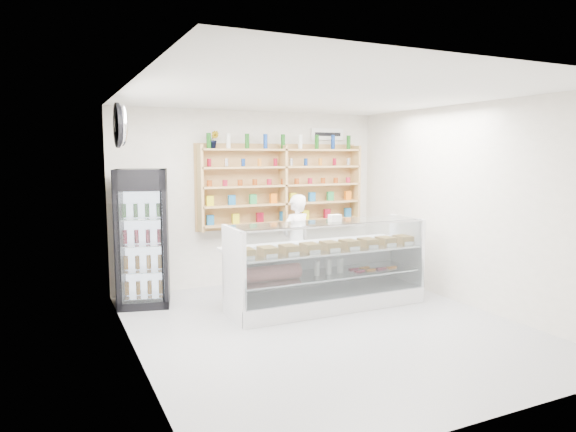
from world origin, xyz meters
TOP-DOWN VIEW (x-y plane):
  - room at (0.00, 0.00)m, footprint 5.00×5.00m
  - display_counter at (0.41, 0.73)m, footprint 2.75×0.82m
  - shop_worker at (0.45, 1.77)m, footprint 0.62×0.50m
  - drinks_cooler at (-1.85, 1.92)m, footprint 0.83×0.81m
  - wall_shelving at (0.50, 2.34)m, footprint 2.84×0.28m
  - potted_plant at (-0.67, 2.34)m, footprint 0.18×0.17m
  - security_mirror at (-2.17, 1.20)m, footprint 0.15×0.50m
  - wall_sign at (1.40, 2.47)m, footprint 0.62×0.03m

SIDE VIEW (x-z plane):
  - display_counter at x=0.41m, z-range -0.26..0.94m
  - shop_worker at x=0.45m, z-range 0.00..1.49m
  - drinks_cooler at x=-1.85m, z-range 0.00..1.91m
  - room at x=0.00m, z-range -1.10..3.90m
  - wall_shelving at x=0.50m, z-range 0.93..2.26m
  - potted_plant at x=-0.67m, z-range 2.20..2.46m
  - security_mirror at x=-2.17m, z-range 2.20..2.70m
  - wall_sign at x=1.40m, z-range 2.35..2.55m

